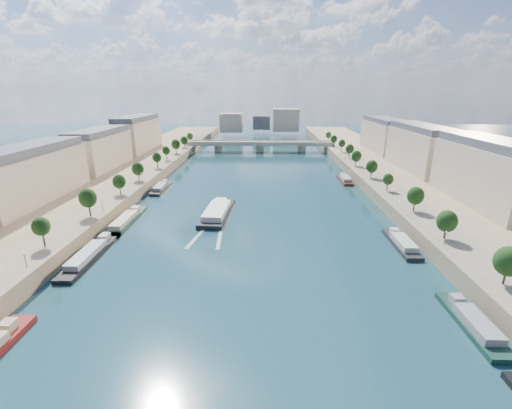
{
  "coord_description": "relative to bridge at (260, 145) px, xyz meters",
  "views": [
    {
      "loc": [
        3.66,
        -40.63,
        45.1
      ],
      "look_at": [
        0.61,
        78.86,
        5.0
      ],
      "focal_mm": 24.0,
      "sensor_mm": 36.0,
      "label": 1
    }
  ],
  "objects": [
    {
      "name": "buildings_right",
      "position": [
        85.0,
        -110.16,
        11.37
      ],
      "size": [
        16.0,
        226.0,
        23.2
      ],
      "color": "#C2B095",
      "rests_on": "ground"
    },
    {
      "name": "bridge",
      "position": [
        0.0,
        0.0,
        0.0
      ],
      "size": [
        112.0,
        12.0,
        8.15
      ],
      "color": "#C1B79E",
      "rests_on": "ground"
    },
    {
      "name": "pave_left",
      "position": [
        -57.0,
        -122.16,
        -0.03
      ],
      "size": [
        14.0,
        520.0,
        0.1
      ],
      "primitive_type": "cube",
      "color": "gray",
      "rests_on": "quay_left"
    },
    {
      "name": "tour_barge",
      "position": [
        -14.1,
        -141.36,
        -3.85
      ],
      "size": [
        10.86,
        31.57,
        4.22
      ],
      "rotation": [
        0.0,
        0.0,
        -0.06
      ],
      "color": "black",
      "rests_on": "ground"
    },
    {
      "name": "moored_barges_right",
      "position": [
        45.5,
        -177.49,
        -4.24
      ],
      "size": [
        5.0,
        164.12,
        3.6
      ],
      "color": "black",
      "rests_on": "ground"
    },
    {
      "name": "trees_left",
      "position": [
        -55.0,
        -120.16,
        5.39
      ],
      "size": [
        4.8,
        268.8,
        8.26
      ],
      "color": "#382B1E",
      "rests_on": "ground"
    },
    {
      "name": "moored_barges_left",
      "position": [
        -45.5,
        -176.64,
        -4.24
      ],
      "size": [
        5.0,
        157.81,
        3.6
      ],
      "color": "#171733",
      "rests_on": "ground"
    },
    {
      "name": "lamps_left",
      "position": [
        -52.5,
        -132.16,
        2.7
      ],
      "size": [
        0.36,
        200.36,
        4.28
      ],
      "color": "black",
      "rests_on": "ground"
    },
    {
      "name": "pave_right",
      "position": [
        57.0,
        -122.16,
        -0.03
      ],
      "size": [
        14.0,
        520.0,
        0.1
      ],
      "primitive_type": "cube",
      "color": "gray",
      "rests_on": "quay_right"
    },
    {
      "name": "quay_left",
      "position": [
        -72.0,
        -122.16,
        -2.58
      ],
      "size": [
        44.0,
        520.0,
        5.0
      ],
      "primitive_type": "cube",
      "color": "#9E8460",
      "rests_on": "ground"
    },
    {
      "name": "ground",
      "position": [
        0.0,
        -122.16,
        -5.08
      ],
      "size": [
        700.0,
        700.0,
        0.0
      ],
      "primitive_type": "plane",
      "color": "#0C3035",
      "rests_on": "ground"
    },
    {
      "name": "quay_right",
      "position": [
        72.0,
        -122.16,
        -2.58
      ],
      "size": [
        44.0,
        520.0,
        5.0
      ],
      "primitive_type": "cube",
      "color": "#9E8460",
      "rests_on": "ground"
    },
    {
      "name": "wake",
      "position": [
        -14.1,
        -157.87,
        -5.06
      ],
      "size": [
        10.75,
        26.03,
        0.04
      ],
      "color": "silver",
      "rests_on": "ground"
    },
    {
      "name": "buildings_left",
      "position": [
        -85.0,
        -110.16,
        11.37
      ],
      "size": [
        16.0,
        226.0,
        23.2
      ],
      "color": "#C2B095",
      "rests_on": "ground"
    },
    {
      "name": "skyline",
      "position": [
        3.19,
        97.36,
        9.57
      ],
      "size": [
        79.0,
        42.0,
        22.0
      ],
      "color": "#C2B095",
      "rests_on": "ground"
    },
    {
      "name": "lamps_right",
      "position": [
        52.5,
        -117.16,
        2.7
      ],
      "size": [
        0.36,
        200.36,
        4.28
      ],
      "color": "black",
      "rests_on": "ground"
    },
    {
      "name": "trees_right",
      "position": [
        55.0,
        -112.16,
        5.39
      ],
      "size": [
        4.8,
        268.8,
        8.26
      ],
      "color": "#382B1E",
      "rests_on": "ground"
    }
  ]
}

